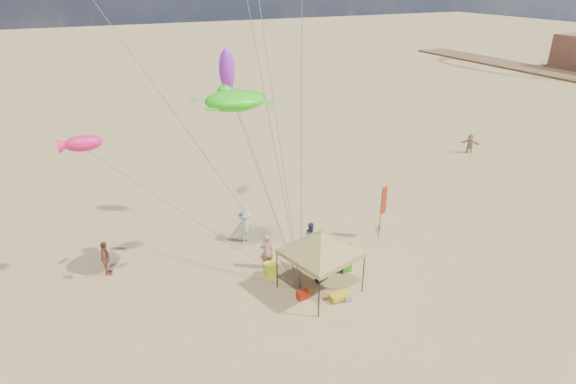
# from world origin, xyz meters

# --- Properties ---
(ground) EXTENTS (280.00, 280.00, 0.00)m
(ground) POSITION_xyz_m (0.00, 0.00, 0.00)
(ground) COLOR tan
(ground) RESTS_ON ground
(canopy_tent) EXTENTS (5.56, 5.56, 3.55)m
(canopy_tent) POSITION_xyz_m (0.31, 0.19, 2.96)
(canopy_tent) COLOR black
(canopy_tent) RESTS_ON ground
(feather_flag) EXTENTS (0.47, 0.18, 3.21)m
(feather_flag) POSITION_xyz_m (5.79, 3.01, 2.14)
(feather_flag) COLOR black
(feather_flag) RESTS_ON ground
(cooler_red) EXTENTS (0.54, 0.38, 0.38)m
(cooler_red) POSITION_xyz_m (-0.72, -0.09, 0.19)
(cooler_red) COLOR #AC240D
(cooler_red) RESTS_ON ground
(cooler_blue) EXTENTS (0.54, 0.38, 0.38)m
(cooler_blue) POSITION_xyz_m (3.29, 2.63, 0.19)
(cooler_blue) COLOR #13449C
(cooler_blue) RESTS_ON ground
(bag_navy) EXTENTS (0.69, 0.54, 0.36)m
(bag_navy) POSITION_xyz_m (0.75, 0.76, 0.18)
(bag_navy) COLOR #0C1538
(bag_navy) RESTS_ON ground
(bag_orange) EXTENTS (0.54, 0.69, 0.36)m
(bag_orange) POSITION_xyz_m (-0.70, 3.92, 0.18)
(bag_orange) COLOR orange
(bag_orange) RESTS_ON ground
(chair_green) EXTENTS (0.50, 0.50, 0.70)m
(chair_green) POSITION_xyz_m (2.27, 1.07, 0.35)
(chair_green) COLOR #2C8B19
(chair_green) RESTS_ON ground
(chair_yellow) EXTENTS (0.50, 0.50, 0.70)m
(chair_yellow) POSITION_xyz_m (-1.34, 2.28, 0.35)
(chair_yellow) COLOR #EBFF1C
(chair_yellow) RESTS_ON ground
(crate_grey) EXTENTS (0.34, 0.30, 0.28)m
(crate_grey) POSITION_xyz_m (1.04, -1.12, 0.14)
(crate_grey) COLOR gray
(crate_grey) RESTS_ON ground
(beach_cart) EXTENTS (0.90, 0.50, 0.24)m
(beach_cart) POSITION_xyz_m (0.76, -0.91, 0.20)
(beach_cart) COLOR gold
(beach_cart) RESTS_ON ground
(person_near_a) EXTENTS (0.73, 0.51, 1.92)m
(person_near_a) POSITION_xyz_m (-1.18, 3.00, 0.96)
(person_near_a) COLOR tan
(person_near_a) RESTS_ON ground
(person_near_b) EXTENTS (0.88, 0.72, 1.69)m
(person_near_b) POSITION_xyz_m (1.61, 3.46, 0.84)
(person_near_b) COLOR #363B4A
(person_near_b) RESTS_ON ground
(person_near_c) EXTENTS (1.18, 0.69, 1.81)m
(person_near_c) POSITION_xyz_m (-1.22, 6.05, 0.90)
(person_near_c) COLOR silver
(person_near_c) RESTS_ON ground
(person_far_a) EXTENTS (0.64, 1.13, 1.82)m
(person_far_a) POSITION_xyz_m (-8.60, 5.87, 0.91)
(person_far_a) COLOR #9F573D
(person_far_a) RESTS_ON ground
(person_far_c) EXTENTS (1.36, 1.42, 1.61)m
(person_far_c) POSITION_xyz_m (20.96, 11.75, 0.80)
(person_far_c) COLOR tan
(person_far_c) RESTS_ON ground
(turtle_kite) EXTENTS (3.20, 2.93, 0.87)m
(turtle_kite) POSITION_xyz_m (-2.57, 2.81, 8.82)
(turtle_kite) COLOR #31F013
(turtle_kite) RESTS_ON ground
(fish_kite) EXTENTS (1.65, 0.92, 0.71)m
(fish_kite) POSITION_xyz_m (-8.66, 5.36, 7.03)
(fish_kite) COLOR #FF1C67
(fish_kite) RESTS_ON ground
(squid_kite) EXTENTS (1.12, 1.12, 2.26)m
(squid_kite) POSITION_xyz_m (-0.78, 9.06, 8.95)
(squid_kite) COLOR #AB2CD7
(squid_kite) RESTS_ON ground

